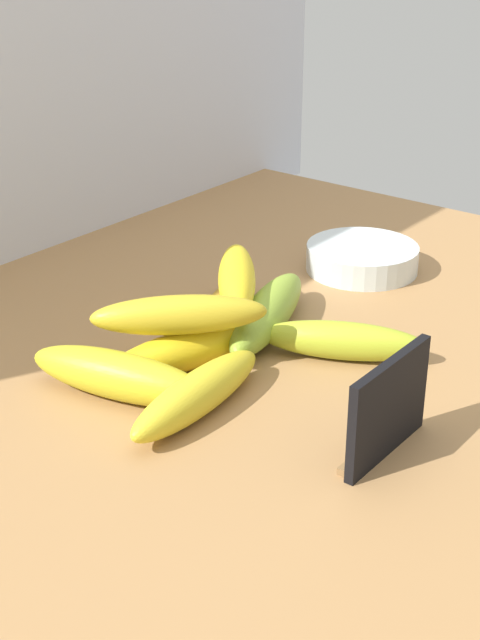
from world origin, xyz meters
The scene contains 11 objects.
counter_top centered at (0.00, 0.00, 1.50)cm, with size 110.00×76.00×3.00cm, color #9F7446.
chalkboard_sign centered at (-4.13, -18.32, 6.86)cm, with size 11.00×1.80×8.40cm.
fruit_bowl centered at (27.78, 3.32, 4.54)cm, with size 13.11×13.11×3.07cm, color silver.
banana_0 centered at (7.49, -6.91, 4.86)cm, with size 15.99×3.72×3.72cm, color #A5B529.
banana_1 centered at (-8.77, -2.63, 4.89)cm, with size 17.14×3.78×3.78cm, color gold.
banana_2 centered at (-3.42, 3.40, 4.94)cm, with size 16.59×3.89×3.89cm, color yellow.
banana_3 centered at (5.93, 7.03, 4.62)cm, with size 17.51×3.24×3.24cm, color gold.
banana_4 centered at (7.50, 2.06, 5.17)cm, with size 19.13×4.34×4.34cm, color #8AAA33.
banana_5 centered at (-11.02, 4.50, 5.17)cm, with size 17.76×4.33×4.33cm, color gold.
banana_6 centered at (7.05, 5.67, 8.12)cm, with size 17.01×3.77×3.77cm, color yellow.
banana_7 centered at (-3.95, 3.63, 8.72)cm, with size 16.20×3.68×3.68cm, color gold.
Camera 1 is at (-59.46, -47.31, 43.97)cm, focal length 51.22 mm.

